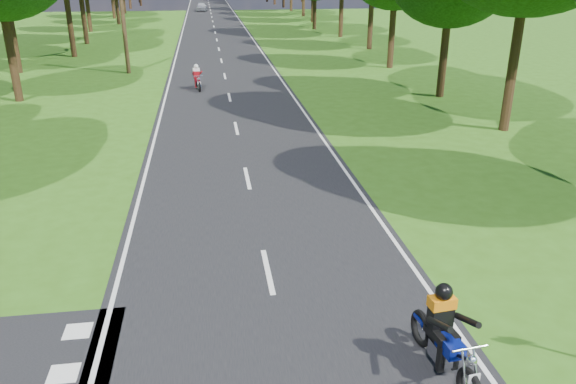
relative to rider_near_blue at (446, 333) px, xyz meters
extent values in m
plane|color=#2F5914|center=(-2.54, 1.78, -0.83)|extent=(160.00, 160.00, 0.00)
cube|color=black|center=(-2.54, 51.78, -0.82)|extent=(7.00, 140.00, 0.02)
cube|color=silver|center=(-2.54, 3.78, -0.80)|extent=(0.12, 2.00, 0.01)
cube|color=silver|center=(-2.54, 9.78, -0.80)|extent=(0.12, 2.00, 0.01)
cube|color=silver|center=(-2.54, 15.78, -0.80)|extent=(0.12, 2.00, 0.01)
cube|color=silver|center=(-2.54, 21.78, -0.80)|extent=(0.12, 2.00, 0.01)
cube|color=silver|center=(-2.54, 27.78, -0.80)|extent=(0.12, 2.00, 0.01)
cube|color=silver|center=(-2.54, 33.78, -0.80)|extent=(0.12, 2.00, 0.01)
cube|color=silver|center=(-2.54, 39.78, -0.80)|extent=(0.12, 2.00, 0.01)
cube|color=silver|center=(-2.54, 45.78, -0.80)|extent=(0.12, 2.00, 0.01)
cube|color=silver|center=(-2.54, 51.78, -0.80)|extent=(0.12, 2.00, 0.01)
cube|color=silver|center=(-2.54, 57.78, -0.80)|extent=(0.12, 2.00, 0.01)
cube|color=silver|center=(-2.54, 63.78, -0.80)|extent=(0.12, 2.00, 0.01)
cube|color=silver|center=(-2.54, 69.78, -0.80)|extent=(0.12, 2.00, 0.01)
cube|color=silver|center=(-2.54, 75.78, -0.80)|extent=(0.12, 2.00, 0.01)
cube|color=silver|center=(-2.54, 81.78, -0.80)|extent=(0.12, 2.00, 0.01)
cube|color=silver|center=(-2.54, 87.78, -0.80)|extent=(0.12, 2.00, 0.01)
cube|color=silver|center=(-2.54, 93.78, -0.80)|extent=(0.12, 2.00, 0.01)
cube|color=silver|center=(-2.54, 99.78, -0.80)|extent=(0.12, 2.00, 0.01)
cube|color=silver|center=(-2.54, 105.78, -0.80)|extent=(0.12, 2.00, 0.01)
cube|color=silver|center=(-5.84, 51.78, -0.80)|extent=(0.10, 140.00, 0.01)
cube|color=silver|center=(0.76, 51.78, -0.80)|extent=(0.10, 140.00, 0.01)
cube|color=silver|center=(-6.34, 0.88, -0.80)|extent=(0.50, 0.50, 0.01)
cube|color=silver|center=(-6.34, 2.08, -0.80)|extent=(0.50, 0.50, 0.01)
cylinder|color=black|center=(-13.12, 22.54, 1.13)|extent=(0.40, 0.40, 3.91)
cylinder|color=black|center=(-15.48, 30.96, 1.07)|extent=(0.40, 0.40, 3.79)
cylinder|color=black|center=(-13.37, 37.38, 1.33)|extent=(0.40, 0.40, 4.32)
cylinder|color=black|center=(-13.80, 44.88, 1.38)|extent=(0.40, 0.40, 4.40)
cylinder|color=black|center=(-15.15, 54.56, 0.78)|extent=(0.40, 0.40, 3.20)
cylinder|color=black|center=(-13.29, 61.94, 0.79)|extent=(0.40, 0.40, 3.22)
cylinder|color=black|center=(-14.84, 69.70, 0.98)|extent=(0.40, 0.40, 3.61)
cylinder|color=black|center=(-14.48, 77.52, 0.51)|extent=(0.40, 0.40, 2.67)
cylinder|color=black|center=(8.52, 13.98, 1.45)|extent=(0.40, 0.40, 4.56)
cylinder|color=black|center=(8.38, 20.47, 0.92)|extent=(0.40, 0.40, 3.49)
cylinder|color=black|center=(8.52, 29.36, 1.02)|extent=(0.40, 0.40, 3.69)
cylinder|color=black|center=(9.63, 38.20, 1.05)|extent=(0.40, 0.40, 3.74)
cylinder|color=black|center=(9.17, 46.50, 1.50)|extent=(0.40, 0.40, 4.64)
cylinder|color=black|center=(8.00, 53.70, 0.63)|extent=(0.40, 0.40, 2.91)
cylinder|color=black|center=(9.22, 61.18, 1.11)|extent=(0.40, 0.40, 3.88)
cylinder|color=black|center=(9.55, 69.65, 1.26)|extent=(0.40, 0.40, 4.18)
cylinder|color=#382616|center=(-8.54, 29.78, 3.17)|extent=(0.26, 0.26, 8.00)
imported|color=silver|center=(-3.83, 79.95, -0.18)|extent=(1.65, 3.75, 1.26)
camera|label=1|loc=(-3.68, -7.20, 5.62)|focal=35.00mm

